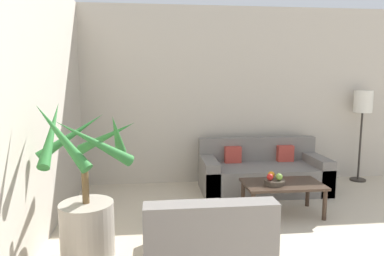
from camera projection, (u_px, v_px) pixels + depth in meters
name	position (u px, v px, depth m)	size (l,w,h in m)	color
wall_back	(306.00, 96.00, 5.46)	(8.61, 0.06, 2.70)	#BCB2A3
potted_palm	(87.00, 208.00, 3.00)	(0.93, 0.94, 1.45)	#ADA393
sofa_loveseat	(262.00, 173.00, 4.97)	(1.78, 0.81, 0.74)	slate
floor_lamp	(363.00, 107.00, 5.32)	(0.27, 0.27, 1.44)	#2D2823
coffee_table	(283.00, 187.00, 4.08)	(0.93, 0.53, 0.39)	#38281E
fruit_bowl	(274.00, 182.00, 4.02)	(0.25, 0.25, 0.05)	#42382D
apple_red	(270.00, 177.00, 3.99)	(0.08, 0.08, 0.08)	red
apple_green	(279.00, 177.00, 3.99)	(0.08, 0.08, 0.08)	olive
orange_fruit	(271.00, 175.00, 4.07)	(0.08, 0.08, 0.08)	orange
ottoman	(195.00, 227.00, 3.31)	(0.56, 0.52, 0.38)	slate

